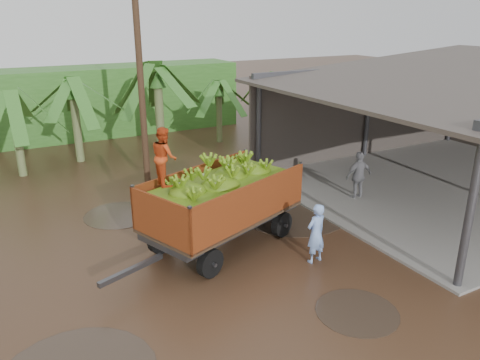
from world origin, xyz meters
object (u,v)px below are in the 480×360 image
object	(u,v)px
banana_trailer	(222,200)
man_blue	(316,233)
utility_pole	(141,83)
man_grey	(359,176)

from	to	relation	value
banana_trailer	man_blue	distance (m)	2.73
utility_pole	man_blue	bearing A→B (deg)	-76.81
man_grey	utility_pole	xyz separation A→B (m)	(-5.95, 5.35, 2.94)
banana_trailer	man_blue	xyz separation A→B (m)	(1.72, -2.05, -0.55)
banana_trailer	utility_pole	bearing A→B (deg)	71.43
man_grey	utility_pole	distance (m)	8.53
banana_trailer	utility_pole	world-z (taller)	utility_pole
man_blue	utility_pole	world-z (taller)	utility_pole
banana_trailer	man_blue	bearing A→B (deg)	-70.48
man_blue	man_grey	xyz separation A→B (m)	(4.02, 2.85, 0.06)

